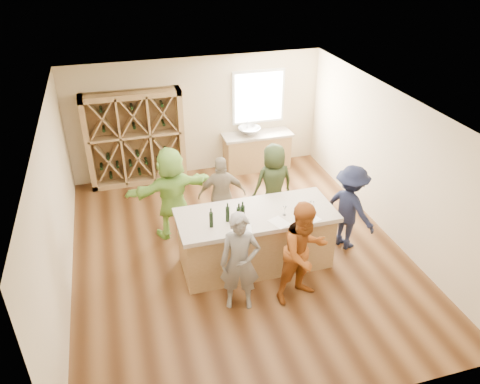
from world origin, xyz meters
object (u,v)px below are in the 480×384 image
object	(u,v)px
person_far_left	(172,193)
wine_bottle_d	(239,217)
sink	(249,131)
person_far_right	(273,184)
wine_rack	(135,139)
wine_bottle_c	(228,214)
wine_bottle_a	(211,220)
person_near_left	(240,262)
person_far_mid	(222,195)
person_server	(350,208)
wine_bottle_e	(243,214)
tasting_counter_base	(256,241)
person_near_right	(304,252)

from	to	relation	value
person_far_left	wine_bottle_d	bearing A→B (deg)	107.58
sink	person_far_right	bearing A→B (deg)	-95.36
wine_rack	wine_bottle_c	distance (m)	4.00
wine_rack	person_far_left	distance (m)	2.41
wine_rack	wine_bottle_a	world-z (taller)	wine_rack
person_near_left	person_far_mid	bearing A→B (deg)	98.70
person_near_left	person_server	size ratio (longest dim) A/B	1.03
wine_bottle_c	person_near_left	bearing A→B (deg)	-91.89
person_far_left	person_far_mid	bearing A→B (deg)	162.38
person_far_left	wine_bottle_a	bearing A→B (deg)	94.73
wine_bottle_e	person_server	bearing A→B (deg)	7.13
wine_bottle_a	wine_bottle_c	bearing A→B (deg)	16.42
wine_bottle_c	sink	bearing A→B (deg)	67.84
tasting_counter_base	person_server	bearing A→B (deg)	2.13
sink	person_far_left	xyz separation A→B (m)	(-2.24, -2.29, -0.09)
wine_bottle_d	person_far_left	xyz separation A→B (m)	(-0.86, 1.63, -0.32)
sink	wine_bottle_a	xyz separation A→B (m)	(-1.83, -3.84, 0.20)
tasting_counter_base	wine_bottle_c	world-z (taller)	wine_bottle_c
person_server	wine_bottle_a	bearing A→B (deg)	72.21
tasting_counter_base	wine_bottle_e	size ratio (longest dim) A/B	8.42
wine_bottle_d	person_near_left	distance (m)	0.79
wine_bottle_c	person_far_right	size ratio (longest dim) A/B	0.16
tasting_counter_base	person_server	distance (m)	1.86
tasting_counter_base	wine_bottle_a	size ratio (longest dim) A/B	9.68
person_far_mid	person_far_right	distance (m)	1.07
sink	wine_bottle_e	xyz separation A→B (m)	(-1.30, -3.85, 0.22)
wine_bottle_e	person_far_mid	world-z (taller)	person_far_mid
wine_bottle_d	person_far_right	xyz separation A→B (m)	(1.16, 1.55, -0.40)
sink	tasting_counter_base	distance (m)	3.82
wine_rack	person_server	bearing A→B (deg)	-45.99
wine_bottle_d	person_far_left	distance (m)	1.87
wine_bottle_e	person_far_mid	xyz separation A→B (m)	(0.01, 1.44, -0.44)
person_near_right	person_server	size ratio (longest dim) A/B	1.06
wine_bottle_c	person_far_mid	xyz separation A→B (m)	(0.24, 1.35, -0.42)
sink	wine_bottle_c	size ratio (longest dim) A/B	2.02
wine_bottle_a	wine_bottle_e	world-z (taller)	wine_bottle_e
tasting_counter_base	person_near_left	xyz separation A→B (m)	(-0.56, -0.93, 0.36)
person_far_mid	person_far_right	bearing A→B (deg)	-168.96
person_server	wine_bottle_d	bearing A→B (deg)	75.17
wine_bottle_a	person_server	size ratio (longest dim) A/B	0.16
person_far_mid	wine_bottle_e	bearing A→B (deg)	98.14
tasting_counter_base	wine_bottle_d	world-z (taller)	wine_bottle_d
wine_bottle_e	person_near_left	bearing A→B (deg)	-109.24
wine_bottle_a	person_server	bearing A→B (deg)	5.55
sink	person_server	world-z (taller)	person_server
wine_rack	wine_bottle_a	distance (m)	4.01
wine_rack	person_near_right	xyz separation A→B (m)	(2.17, -4.73, -0.21)
wine_bottle_c	person_near_right	distance (m)	1.39
wine_bottle_e	person_far_left	distance (m)	1.85
sink	wine_bottle_a	bearing A→B (deg)	-115.42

